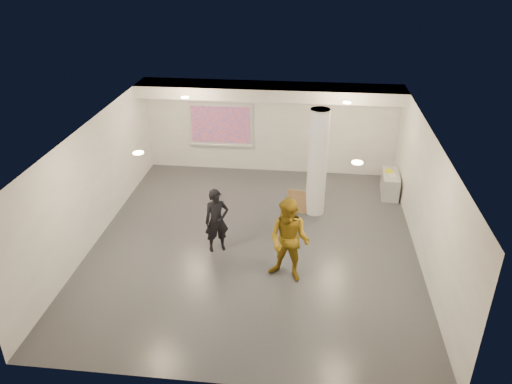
# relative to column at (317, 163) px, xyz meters

# --- Properties ---
(floor) EXTENTS (8.00, 9.00, 0.01)m
(floor) POSITION_rel_column_xyz_m (-1.50, -1.80, -1.50)
(floor) COLOR #383B40
(floor) RESTS_ON ground
(ceiling) EXTENTS (8.00, 9.00, 0.01)m
(ceiling) POSITION_rel_column_xyz_m (-1.50, -1.80, 1.50)
(ceiling) COLOR white
(ceiling) RESTS_ON floor
(wall_back) EXTENTS (8.00, 0.01, 3.00)m
(wall_back) POSITION_rel_column_xyz_m (-1.50, 2.70, 0.00)
(wall_back) COLOR silver
(wall_back) RESTS_ON floor
(wall_front) EXTENTS (8.00, 0.01, 3.00)m
(wall_front) POSITION_rel_column_xyz_m (-1.50, -6.30, 0.00)
(wall_front) COLOR silver
(wall_front) RESTS_ON floor
(wall_left) EXTENTS (0.01, 9.00, 3.00)m
(wall_left) POSITION_rel_column_xyz_m (-5.50, -1.80, 0.00)
(wall_left) COLOR silver
(wall_left) RESTS_ON floor
(wall_right) EXTENTS (0.01, 9.00, 3.00)m
(wall_right) POSITION_rel_column_xyz_m (2.50, -1.80, 0.00)
(wall_right) COLOR silver
(wall_right) RESTS_ON floor
(soffit_band) EXTENTS (8.00, 1.10, 0.36)m
(soffit_band) POSITION_rel_column_xyz_m (-1.50, 2.15, 1.32)
(soffit_band) COLOR silver
(soffit_band) RESTS_ON ceiling
(downlight_nw) EXTENTS (0.22, 0.22, 0.02)m
(downlight_nw) POSITION_rel_column_xyz_m (-3.70, 0.70, 1.48)
(downlight_nw) COLOR #EBC67F
(downlight_nw) RESTS_ON ceiling
(downlight_ne) EXTENTS (0.22, 0.22, 0.02)m
(downlight_ne) POSITION_rel_column_xyz_m (0.70, 0.70, 1.48)
(downlight_ne) COLOR #EBC67F
(downlight_ne) RESTS_ON ceiling
(downlight_sw) EXTENTS (0.22, 0.22, 0.02)m
(downlight_sw) POSITION_rel_column_xyz_m (-3.70, -3.30, 1.48)
(downlight_sw) COLOR #EBC67F
(downlight_sw) RESTS_ON ceiling
(downlight_se) EXTENTS (0.22, 0.22, 0.02)m
(downlight_se) POSITION_rel_column_xyz_m (0.70, -3.30, 1.48)
(downlight_se) COLOR #EBC67F
(downlight_se) RESTS_ON ceiling
(column) EXTENTS (0.52, 0.52, 3.00)m
(column) POSITION_rel_column_xyz_m (0.00, 0.00, 0.00)
(column) COLOR white
(column) RESTS_ON floor
(projection_screen) EXTENTS (2.10, 0.13, 1.42)m
(projection_screen) POSITION_rel_column_xyz_m (-3.10, 2.65, 0.03)
(projection_screen) COLOR silver
(projection_screen) RESTS_ON wall_back
(credenza) EXTENTS (0.56, 1.18, 0.67)m
(credenza) POSITION_rel_column_xyz_m (2.22, 1.36, -1.16)
(credenza) COLOR #A2A5A8
(credenza) RESTS_ON floor
(papers_stack) EXTENTS (0.26, 0.31, 0.02)m
(papers_stack) POSITION_rel_column_xyz_m (2.24, 1.26, -0.82)
(papers_stack) COLOR silver
(papers_stack) RESTS_ON credenza
(postit_pad) EXTENTS (0.22, 0.30, 0.03)m
(postit_pad) POSITION_rel_column_xyz_m (2.17, 1.50, -0.81)
(postit_pad) COLOR #E9F611
(postit_pad) RESTS_ON credenza
(cardboard_back) EXTENTS (0.59, 0.24, 0.63)m
(cardboard_back) POSITION_rel_column_xyz_m (-0.50, 0.02, -1.19)
(cardboard_back) COLOR olive
(cardboard_back) RESTS_ON floor
(cardboard_front) EXTENTS (0.47, 0.15, 0.51)m
(cardboard_front) POSITION_rel_column_xyz_m (-0.42, -0.07, -1.24)
(cardboard_front) COLOR olive
(cardboard_front) RESTS_ON floor
(woman) EXTENTS (0.70, 0.59, 1.63)m
(woman) POSITION_rel_column_xyz_m (-2.37, -2.16, -0.69)
(woman) COLOR black
(woman) RESTS_ON floor
(man) EXTENTS (1.15, 1.02, 1.97)m
(man) POSITION_rel_column_xyz_m (-0.58, -3.13, -0.51)
(man) COLOR olive
(man) RESTS_ON floor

